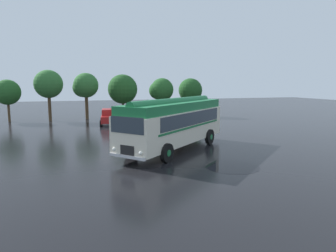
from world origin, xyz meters
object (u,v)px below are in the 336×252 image
vintage_bus (174,122)px  car_mid_left (135,116)px  car_near_left (109,117)px  box_van (163,111)px

vintage_bus → car_mid_left: 13.62m
vintage_bus → car_mid_left: (-0.14, 13.58, -1.05)m
vintage_bus → car_mid_left: vintage_bus is taller
car_near_left → car_mid_left: same height
car_near_left → car_mid_left: size_ratio=1.00×
car_near_left → box_van: size_ratio=0.74×
car_mid_left → box_van: (3.17, -0.37, 0.52)m
car_near_left → box_van: 5.96m
vintage_bus → car_near_left: 14.21m
car_mid_left → box_van: bearing=-6.6°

